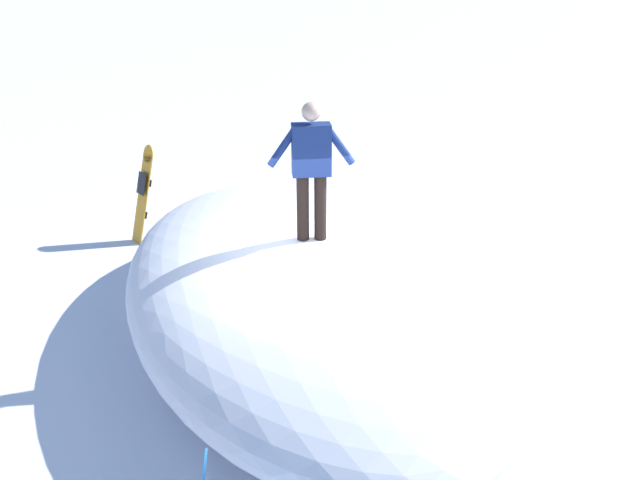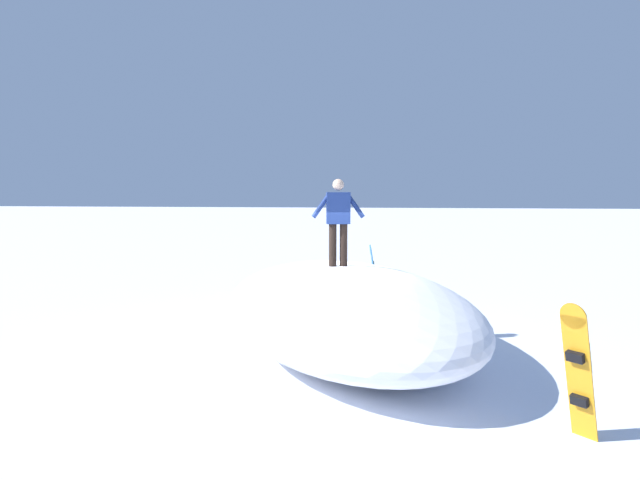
% 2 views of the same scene
% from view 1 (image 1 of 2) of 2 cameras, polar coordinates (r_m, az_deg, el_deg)
% --- Properties ---
extents(ground, '(240.00, 240.00, 0.00)m').
position_cam_1_polar(ground, '(8.51, -0.39, -10.25)').
color(ground, white).
extents(snow_mound, '(8.34, 6.90, 1.51)m').
position_cam_1_polar(snow_mound, '(8.51, -1.41, -4.36)').
color(snow_mound, white).
rests_on(snow_mound, ground).
extents(snowboarder_standing, '(0.31, 0.97, 1.59)m').
position_cam_1_polar(snowboarder_standing, '(7.81, -0.70, 6.22)').
color(snowboarder_standing, black).
rests_on(snowboarder_standing, snow_mound).
extents(snowboard_secondary_upright, '(0.52, 0.51, 1.63)m').
position_cam_1_polar(snowboard_secondary_upright, '(12.06, -14.14, 3.76)').
color(snowboard_secondary_upright, orange).
rests_on(snowboard_secondary_upright, ground).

